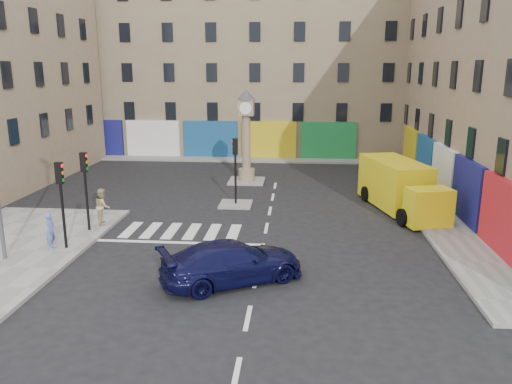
# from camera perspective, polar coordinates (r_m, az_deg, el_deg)

# --- Properties ---
(ground) EXTENTS (120.00, 120.00, 0.00)m
(ground) POSITION_cam_1_polar(r_m,az_deg,el_deg) (20.58, 0.47, -7.63)
(ground) COLOR black
(ground) RESTS_ON ground
(sidewalk_right) EXTENTS (2.60, 30.00, 0.15)m
(sidewalk_right) POSITION_cam_1_polar(r_m,az_deg,el_deg) (30.89, 18.27, -0.77)
(sidewalk_right) COLOR gray
(sidewalk_right) RESTS_ON ground
(sidewalk_far) EXTENTS (32.00, 2.40, 0.15)m
(sidewalk_far) POSITION_cam_1_polar(r_m,az_deg,el_deg) (42.30, -2.64, 3.79)
(sidewalk_far) COLOR gray
(sidewalk_far) RESTS_ON ground
(island_near) EXTENTS (1.80, 1.80, 0.12)m
(island_near) POSITION_cam_1_polar(r_m,az_deg,el_deg) (28.31, -2.33, -1.41)
(island_near) COLOR gray
(island_near) RESTS_ON ground
(island_far) EXTENTS (2.40, 2.40, 0.12)m
(island_far) POSITION_cam_1_polar(r_m,az_deg,el_deg) (34.10, -1.08, 1.27)
(island_far) COLOR gray
(island_far) RESTS_ON ground
(building_far) EXTENTS (32.00, 10.00, 17.00)m
(building_far) POSITION_cam_1_polar(r_m,az_deg,el_deg) (47.39, -1.82, 15.13)
(building_far) COLOR #7F7355
(building_far) RESTS_ON ground
(traffic_light_left_near) EXTENTS (0.28, 0.22, 3.70)m
(traffic_light_left_near) POSITION_cam_1_polar(r_m,az_deg,el_deg) (22.16, -21.39, 0.07)
(traffic_light_left_near) COLOR black
(traffic_light_left_near) RESTS_ON sidewalk_left
(traffic_light_left_far) EXTENTS (0.28, 0.22, 3.70)m
(traffic_light_left_far) POSITION_cam_1_polar(r_m,az_deg,el_deg) (24.28, -18.95, 1.44)
(traffic_light_left_far) COLOR black
(traffic_light_left_far) RESTS_ON sidewalk_left
(traffic_light_island) EXTENTS (0.28, 0.22, 3.70)m
(traffic_light_island) POSITION_cam_1_polar(r_m,az_deg,el_deg) (27.75, -2.38, 3.63)
(traffic_light_island) COLOR black
(traffic_light_island) RESTS_ON island_near
(clock_pillar) EXTENTS (1.20, 1.20, 6.10)m
(clock_pillar) POSITION_cam_1_polar(r_m,az_deg,el_deg) (33.49, -1.11, 7.10)
(clock_pillar) COLOR #957C61
(clock_pillar) RESTS_ON island_far
(navy_sedan) EXTENTS (5.61, 4.40, 1.52)m
(navy_sedan) POSITION_cam_1_polar(r_m,az_deg,el_deg) (18.25, -2.72, -7.99)
(navy_sedan) COLOR black
(navy_sedan) RESTS_ON ground
(yellow_van) EXTENTS (3.86, 7.50, 2.62)m
(yellow_van) POSITION_cam_1_polar(r_m,az_deg,el_deg) (28.22, 16.10, 0.59)
(yellow_van) COLOR yellow
(yellow_van) RESTS_ON ground
(pedestrian_blue) EXTENTS (0.44, 0.61, 1.58)m
(pedestrian_blue) POSITION_cam_1_polar(r_m,az_deg,el_deg) (22.67, -22.40, -4.14)
(pedestrian_blue) COLOR #506CB7
(pedestrian_blue) RESTS_ON sidewalk_left
(pedestrian_tan) EXTENTS (0.94, 1.04, 1.76)m
(pedestrian_tan) POSITION_cam_1_polar(r_m,az_deg,el_deg) (25.46, -17.13, -1.55)
(pedestrian_tan) COLOR tan
(pedestrian_tan) RESTS_ON sidewalk_left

